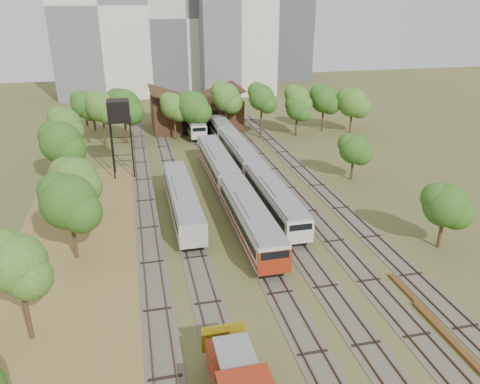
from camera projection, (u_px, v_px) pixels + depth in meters
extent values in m
plane|color=#475123|center=(317.00, 313.00, 36.05)|extent=(240.00, 240.00, 0.00)
cube|color=brown|center=(82.00, 286.00, 39.45)|extent=(14.00, 60.00, 0.04)
cube|color=#4C473D|center=(145.00, 201.00, 56.00)|extent=(2.60, 80.00, 0.06)
cube|color=#472D1E|center=(139.00, 201.00, 55.81)|extent=(0.08, 80.00, 0.14)
cube|color=#472D1E|center=(151.00, 200.00, 56.11)|extent=(0.08, 80.00, 0.14)
cube|color=#4C473D|center=(178.00, 198.00, 56.84)|extent=(2.60, 80.00, 0.06)
cube|color=#472D1E|center=(172.00, 198.00, 56.65)|extent=(0.08, 80.00, 0.14)
cube|color=#472D1E|center=(184.00, 197.00, 56.95)|extent=(0.08, 80.00, 0.14)
cube|color=#4C473D|center=(227.00, 193.00, 58.10)|extent=(2.60, 80.00, 0.06)
cube|color=#472D1E|center=(221.00, 193.00, 57.92)|extent=(0.08, 80.00, 0.14)
cube|color=#472D1E|center=(232.00, 192.00, 58.22)|extent=(0.08, 80.00, 0.14)
cube|color=#4C473D|center=(258.00, 191.00, 58.94)|extent=(2.60, 80.00, 0.06)
cube|color=#472D1E|center=(252.00, 190.00, 58.76)|extent=(0.08, 80.00, 0.14)
cube|color=#472D1E|center=(263.00, 190.00, 59.06)|extent=(0.08, 80.00, 0.14)
cube|color=#4C473D|center=(288.00, 188.00, 59.79)|extent=(2.60, 80.00, 0.06)
cube|color=#472D1E|center=(282.00, 188.00, 59.60)|extent=(0.08, 80.00, 0.14)
cube|color=#472D1E|center=(293.00, 187.00, 59.90)|extent=(0.08, 80.00, 0.14)
cube|color=#4C473D|center=(317.00, 185.00, 60.63)|extent=(2.60, 80.00, 0.06)
cube|color=#472D1E|center=(312.00, 185.00, 60.44)|extent=(0.08, 80.00, 0.14)
cube|color=#472D1E|center=(322.00, 184.00, 60.74)|extent=(0.08, 80.00, 0.14)
cube|color=black|center=(250.00, 233.00, 47.47)|extent=(2.21, 15.64, 0.80)
cube|color=beige|center=(250.00, 218.00, 46.84)|extent=(2.91, 17.00, 2.51)
cube|color=black|center=(250.00, 216.00, 46.72)|extent=(2.97, 15.64, 0.85)
cube|color=slate|center=(250.00, 205.00, 46.29)|extent=(2.68, 16.66, 0.36)
cube|color=maroon|center=(250.00, 225.00, 47.11)|extent=(2.97, 16.66, 0.45)
cube|color=maroon|center=(275.00, 262.00, 39.29)|extent=(2.95, 0.25, 2.26)
cube|color=black|center=(218.00, 175.00, 63.21)|extent=(2.21, 15.64, 0.80)
cube|color=beige|center=(218.00, 163.00, 62.58)|extent=(2.91, 17.00, 2.51)
cube|color=black|center=(218.00, 161.00, 62.46)|extent=(2.97, 15.64, 0.85)
cube|color=slate|center=(217.00, 153.00, 62.03)|extent=(2.68, 16.66, 0.36)
cube|color=maroon|center=(218.00, 168.00, 62.85)|extent=(2.97, 16.66, 0.45)
cube|color=black|center=(274.00, 211.00, 52.60)|extent=(2.04, 15.64, 0.74)
cube|color=beige|center=(274.00, 198.00, 52.02)|extent=(2.69, 17.00, 2.32)
cube|color=black|center=(274.00, 196.00, 51.91)|extent=(2.75, 15.64, 0.79)
cube|color=slate|center=(274.00, 187.00, 51.51)|extent=(2.47, 16.66, 0.33)
cube|color=#186023|center=(274.00, 203.00, 52.27)|extent=(2.75, 16.66, 0.42)
cube|color=beige|center=(300.00, 233.00, 44.46)|extent=(2.73, 0.25, 2.09)
cube|color=black|center=(239.00, 162.00, 68.34)|extent=(2.04, 15.64, 0.74)
cube|color=beige|center=(239.00, 152.00, 67.76)|extent=(2.69, 17.00, 2.32)
cube|color=black|center=(239.00, 150.00, 67.65)|extent=(2.75, 15.64, 0.79)
cube|color=slate|center=(239.00, 143.00, 67.25)|extent=(2.47, 16.66, 0.33)
cube|color=#186023|center=(239.00, 156.00, 68.00)|extent=(2.75, 16.66, 0.42)
cube|color=black|center=(217.00, 131.00, 84.08)|extent=(2.04, 15.64, 0.74)
cube|color=beige|center=(217.00, 123.00, 83.49)|extent=(2.69, 17.00, 2.32)
cube|color=black|center=(217.00, 121.00, 83.39)|extent=(2.75, 15.64, 0.79)
cube|color=slate|center=(216.00, 115.00, 82.99)|extent=(2.47, 16.66, 0.33)
cube|color=#186023|center=(217.00, 126.00, 83.74)|extent=(2.75, 16.66, 0.42)
cube|color=black|center=(193.00, 129.00, 85.25)|extent=(1.98, 14.72, 0.72)
cube|color=beige|center=(193.00, 121.00, 84.68)|extent=(2.62, 16.00, 2.26)
cube|color=black|center=(193.00, 120.00, 84.58)|extent=(2.68, 14.72, 0.77)
cube|color=slate|center=(192.00, 114.00, 84.19)|extent=(2.41, 15.68, 0.32)
cube|color=#186023|center=(193.00, 125.00, 84.92)|extent=(2.68, 15.68, 0.41)
cube|color=beige|center=(199.00, 133.00, 77.58)|extent=(2.66, 0.25, 2.03)
cube|color=maroon|center=(233.00, 371.00, 28.06)|extent=(2.71, 4.40, 1.63)
cube|color=gold|center=(223.00, 337.00, 30.91)|extent=(2.93, 0.20, 1.95)
cube|color=slate|center=(236.00, 356.00, 26.65)|extent=(2.17, 3.60, 0.22)
cube|color=black|center=(183.00, 212.00, 52.12)|extent=(2.06, 16.56, 0.75)
cube|color=gray|center=(182.00, 200.00, 51.53)|extent=(2.72, 18.00, 2.35)
cube|color=black|center=(182.00, 197.00, 51.42)|extent=(2.78, 16.56, 0.80)
cube|color=slate|center=(182.00, 189.00, 51.01)|extent=(2.50, 17.64, 0.34)
cylinder|color=black|center=(112.00, 152.00, 61.37)|extent=(0.19, 0.19, 7.57)
cylinder|color=black|center=(132.00, 151.00, 61.91)|extent=(0.19, 0.19, 7.57)
cylinder|color=black|center=(113.00, 147.00, 63.67)|extent=(0.19, 0.19, 7.57)
cylinder|color=black|center=(132.00, 145.00, 64.20)|extent=(0.19, 0.19, 7.57)
cube|color=black|center=(120.00, 120.00, 61.30)|extent=(2.98, 2.98, 0.20)
cube|color=black|center=(118.00, 110.00, 60.77)|extent=(2.84, 2.84, 2.56)
cube|color=brown|center=(447.00, 336.00, 33.41)|extent=(0.54, 8.05, 0.27)
cube|color=brown|center=(412.00, 297.00, 37.79)|extent=(0.43, 6.85, 0.22)
cube|color=#382214|center=(196.00, 113.00, 86.95)|extent=(16.00, 11.00, 5.50)
cube|color=#382214|center=(173.00, 96.00, 84.82)|extent=(8.45, 11.55, 2.96)
cube|color=#382214|center=(217.00, 94.00, 86.51)|extent=(8.45, 11.55, 2.96)
cube|color=black|center=(200.00, 123.00, 82.26)|extent=(6.40, 0.15, 4.12)
cylinder|color=#382616|center=(26.00, 310.00, 32.49)|extent=(0.36, 0.36, 4.85)
sphere|color=#234813|center=(16.00, 263.00, 31.05)|extent=(4.03, 4.03, 4.03)
cylinder|color=#382616|center=(74.00, 236.00, 42.88)|extent=(0.36, 0.36, 4.51)
sphere|color=#234813|center=(69.00, 202.00, 41.54)|extent=(5.01, 5.01, 5.01)
cylinder|color=#382616|center=(78.00, 203.00, 51.11)|extent=(0.36, 0.36, 3.51)
sphere|color=#234813|center=(74.00, 180.00, 50.08)|extent=(5.03, 5.03, 5.03)
cylinder|color=#382616|center=(65.00, 170.00, 59.46)|extent=(0.36, 0.36, 4.62)
sphere|color=#234813|center=(61.00, 143.00, 58.10)|extent=(5.21, 5.21, 5.21)
cylinder|color=#382616|center=(69.00, 150.00, 66.57)|extent=(0.36, 0.36, 4.93)
sphere|color=#234813|center=(65.00, 124.00, 65.11)|extent=(4.49, 4.49, 4.49)
cylinder|color=#382616|center=(88.00, 128.00, 77.88)|extent=(0.36, 0.36, 4.95)
sphere|color=#234813|center=(85.00, 105.00, 76.42)|extent=(4.27, 4.27, 4.27)
cylinder|color=#382616|center=(94.00, 121.00, 85.36)|extent=(0.36, 0.36, 3.38)
sphere|color=#234813|center=(93.00, 107.00, 84.36)|extent=(3.90, 3.90, 3.90)
cylinder|color=#382616|center=(104.00, 130.00, 76.70)|extent=(0.36, 0.36, 4.92)
sphere|color=#234813|center=(102.00, 107.00, 75.24)|extent=(4.90, 4.90, 4.90)
cylinder|color=#382616|center=(126.00, 129.00, 77.51)|extent=(0.36, 0.36, 4.88)
sphere|color=#234813|center=(123.00, 106.00, 76.07)|extent=(5.62, 5.62, 5.62)
cylinder|color=#382616|center=(175.00, 127.00, 79.68)|extent=(0.36, 0.36, 4.48)
sphere|color=#234813|center=(174.00, 106.00, 78.35)|extent=(4.38, 4.38, 4.38)
cylinder|color=#382616|center=(194.00, 127.00, 79.47)|extent=(0.36, 0.36, 4.45)
sphere|color=#234813|center=(193.00, 107.00, 78.15)|extent=(5.35, 5.35, 5.35)
cylinder|color=#382616|center=(226.00, 120.00, 82.19)|extent=(0.36, 0.36, 5.28)
sphere|color=#234813|center=(226.00, 97.00, 80.63)|extent=(4.80, 4.80, 4.80)
cylinder|color=#382616|center=(261.00, 122.00, 80.46)|extent=(0.36, 0.36, 5.49)
sphere|color=#234813|center=(262.00, 98.00, 78.83)|extent=(4.37, 4.37, 4.37)
cylinder|color=#382616|center=(297.00, 121.00, 82.52)|extent=(0.36, 0.36, 5.01)
sphere|color=#234813|center=(298.00, 99.00, 81.04)|extent=(4.28, 4.28, 4.28)
cylinder|color=#382616|center=(323.00, 118.00, 84.98)|extent=(0.36, 0.36, 4.54)
sphere|color=#234813|center=(324.00, 99.00, 83.64)|extent=(4.84, 4.84, 4.84)
cylinder|color=#382616|center=(351.00, 121.00, 83.82)|extent=(0.36, 0.36, 4.29)
sphere|color=#234813|center=(353.00, 102.00, 82.55)|extent=(5.12, 5.12, 5.12)
cylinder|color=#382616|center=(441.00, 231.00, 44.96)|extent=(0.36, 0.36, 3.51)
sphere|color=#234813|center=(445.00, 205.00, 43.91)|extent=(4.16, 4.16, 4.16)
cylinder|color=#382616|center=(352.00, 168.00, 62.03)|extent=(0.36, 0.36, 3.37)
sphere|color=#234813|center=(354.00, 149.00, 61.03)|extent=(3.92, 3.92, 3.92)
cylinder|color=#382616|center=(296.00, 126.00, 81.61)|extent=(0.36, 0.36, 3.82)
sphere|color=#234813|center=(297.00, 109.00, 80.48)|extent=(3.87, 3.87, 3.87)
cube|color=beige|center=(99.00, 5.00, 109.65)|extent=(22.00, 16.00, 42.00)
cube|color=beige|center=(182.00, 17.00, 119.51)|extent=(20.00, 18.00, 36.00)
cube|color=#474A4F|center=(288.00, 30.00, 136.77)|extent=(12.00, 12.00, 28.00)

